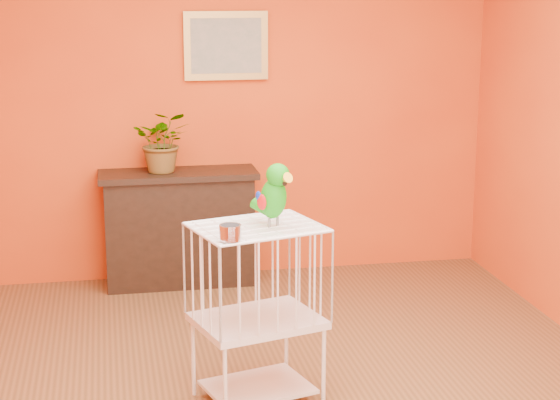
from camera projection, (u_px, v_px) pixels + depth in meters
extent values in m
plane|color=brown|center=(282.00, 395.00, 5.14)|extent=(4.50, 4.50, 0.00)
plane|color=#D44C13|center=(226.00, 106.00, 6.98)|extent=(4.00, 0.00, 4.00)
plane|color=#D44C13|center=(429.00, 313.00, 2.68)|extent=(4.00, 0.00, 4.00)
cube|color=black|center=(179.00, 231.00, 6.93)|extent=(1.08, 0.36, 0.81)
cube|color=black|center=(178.00, 174.00, 6.83)|extent=(1.15, 0.41, 0.05)
cube|color=black|center=(181.00, 237.00, 6.78)|extent=(0.76, 0.02, 0.41)
cube|color=#542618|center=(149.00, 246.00, 6.87)|extent=(0.05, 0.16, 0.25)
cube|color=#334924|center=(159.00, 245.00, 6.88)|extent=(0.05, 0.16, 0.25)
cube|color=#542618|center=(170.00, 245.00, 6.90)|extent=(0.05, 0.16, 0.25)
cube|color=#334924|center=(183.00, 244.00, 6.91)|extent=(0.05, 0.16, 0.25)
cube|color=#542618|center=(195.00, 244.00, 6.93)|extent=(0.05, 0.16, 0.25)
imported|color=#26722D|center=(163.00, 148.00, 6.76)|extent=(0.47, 0.51, 0.35)
cube|color=#AF883E|center=(226.00, 46.00, 6.85)|extent=(0.62, 0.03, 0.50)
cube|color=gray|center=(226.00, 46.00, 6.84)|extent=(0.52, 0.01, 0.40)
cube|color=silver|center=(258.00, 387.00, 5.06)|extent=(0.63, 0.55, 0.02)
cube|color=silver|center=(257.00, 321.00, 4.97)|extent=(0.74, 0.64, 0.04)
cube|color=silver|center=(257.00, 227.00, 4.85)|extent=(0.74, 0.64, 0.01)
cylinder|color=silver|center=(225.00, 388.00, 4.71)|extent=(0.02, 0.02, 0.44)
cylinder|color=silver|center=(324.00, 368.00, 4.96)|extent=(0.02, 0.02, 0.44)
cylinder|color=silver|center=(193.00, 358.00, 5.09)|extent=(0.02, 0.02, 0.44)
cylinder|color=silver|center=(286.00, 340.00, 5.34)|extent=(0.02, 0.02, 0.44)
cylinder|color=silver|center=(230.00, 232.00, 4.57)|extent=(0.11, 0.11, 0.08)
cylinder|color=#59544C|center=(269.00, 223.00, 4.83)|extent=(0.02, 0.02, 0.05)
cylinder|color=#59544C|center=(277.00, 221.00, 4.86)|extent=(0.02, 0.02, 0.05)
ellipsoid|color=#0D940A|center=(273.00, 198.00, 4.82)|extent=(0.20, 0.23, 0.24)
ellipsoid|color=#0D940A|center=(278.00, 175.00, 4.76)|extent=(0.16, 0.17, 0.12)
cone|color=orange|center=(285.00, 179.00, 4.72)|extent=(0.09, 0.10, 0.08)
cone|color=black|center=(283.00, 183.00, 4.73)|extent=(0.04, 0.04, 0.03)
sphere|color=black|center=(274.00, 174.00, 4.71)|extent=(0.02, 0.02, 0.02)
sphere|color=black|center=(287.00, 172.00, 4.76)|extent=(0.02, 0.02, 0.02)
ellipsoid|color=#A50C0C|center=(262.00, 202.00, 4.79)|extent=(0.06, 0.08, 0.08)
ellipsoid|color=navy|center=(282.00, 198.00, 4.87)|extent=(0.06, 0.08, 0.08)
cone|color=#0D940A|center=(264.00, 211.00, 4.90)|extent=(0.15, 0.19, 0.13)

